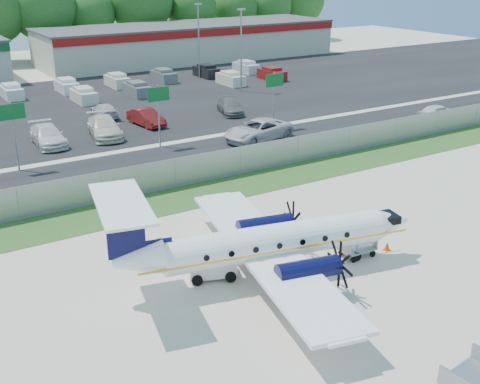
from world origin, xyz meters
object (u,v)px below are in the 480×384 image
pushback_tug (214,266)px  baggage_cart_near (471,377)px  aircraft (269,242)px  baggage_cart_far (357,248)px

pushback_tug → baggage_cart_near: pushback_tug is taller
aircraft → baggage_cart_far: 5.28m
baggage_cart_near → baggage_cart_far: bearing=69.8°
pushback_tug → baggage_cart_far: size_ratio=1.39×
baggage_cart_near → baggage_cart_far: (3.58, 9.74, -0.09)m
aircraft → pushback_tug: 2.86m
aircraft → pushback_tug: aircraft is taller
aircraft → baggage_cart_far: size_ratio=8.65×
baggage_cart_near → baggage_cart_far: 10.38m
baggage_cart_far → baggage_cart_near: bearing=-110.2°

